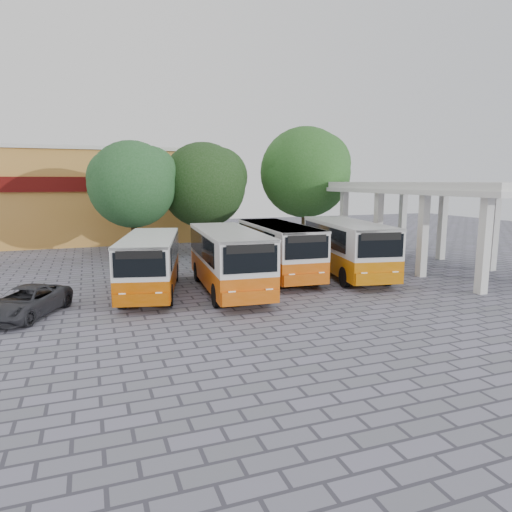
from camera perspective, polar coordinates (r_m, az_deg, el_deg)
name	(u,v)px	position (r m, az deg, el deg)	size (l,w,h in m)	color
ground	(314,295)	(22.32, 7.24, -4.89)	(90.00, 90.00, 0.00)	slate
terminal_shelter	(436,190)	(30.96, 21.58, 7.69)	(6.80, 15.80, 5.40)	silver
shophouse_block	(76,195)	(45.20, -21.53, 7.06)	(20.40, 10.40, 8.30)	#C78738
bus_far_left	(150,260)	(22.88, -13.07, -0.52)	(4.10, 8.24, 2.82)	#B64C00
bus_centre_left	(228,256)	(22.64, -3.47, -0.03)	(3.23, 8.69, 3.07)	#CC5308
bus_centre_right	(278,247)	(26.08, 2.81, 1.17)	(3.08, 8.55, 3.03)	#C85107
bus_far_right	(347,245)	(26.89, 11.33, 1.39)	(4.12, 9.09, 3.15)	#C56701
tree_left	(133,182)	(34.03, -15.11, 8.97)	(6.48, 6.17, 8.31)	#392913
tree_middle	(204,182)	(35.88, -6.49, 9.13)	(6.87, 6.54, 8.42)	#4C3B22
tree_right	(306,169)	(38.68, 6.27, 10.70)	(7.83, 7.45, 9.89)	#43341F
parked_car	(26,302)	(20.81, -26.85, -5.16)	(2.02, 4.38, 1.22)	#27282D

